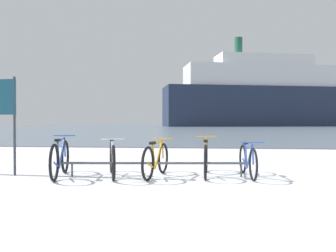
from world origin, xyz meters
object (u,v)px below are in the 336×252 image
bicycle_4 (248,160)px  bicycle_0 (60,159)px  bicycle_3 (206,158)px  bicycle_2 (156,160)px  ferry_ship (267,97)px  info_sign (4,108)px  bicycle_1 (112,159)px

bicycle_4 → bicycle_0: bearing=-174.1°
bicycle_3 → bicycle_2: bearing=-165.7°
bicycle_2 → ferry_ship: ferry_ship is taller
bicycle_2 → info_sign: bearing=-178.5°
ferry_ship → bicycle_2: bearing=-102.2°
bicycle_4 → info_sign: info_sign is taller
bicycle_2 → bicycle_3: bicycle_3 is taller
bicycle_1 → bicycle_2: bearing=4.8°
ferry_ship → bicycle_1: bearing=-102.8°
bicycle_1 → bicycle_0: bearing=-173.0°
bicycle_2 → bicycle_4: bearing=5.9°
bicycle_4 → ferry_ship: size_ratio=0.03×
bicycle_3 → ferry_ship: ferry_ship is taller
bicycle_1 → bicycle_4: 2.78m
bicycle_0 → bicycle_1: size_ratio=1.04×
bicycle_1 → bicycle_2: size_ratio=1.03×
ferry_ship → bicycle_3: bearing=-101.5°
bicycle_4 → ferry_ship: ferry_ship is taller
bicycle_3 → bicycle_1: bearing=-170.1°
bicycle_1 → bicycle_4: (2.77, 0.27, -0.03)m
bicycle_2 → bicycle_4: bicycle_2 is taller
bicycle_1 → bicycle_3: size_ratio=0.97×
bicycle_2 → ferry_ship: 77.66m
bicycle_3 → ferry_ship: bearing=78.5°
bicycle_3 → bicycle_4: (0.85, -0.07, -0.03)m
bicycle_0 → bicycle_3: size_ratio=1.00×
bicycle_2 → bicycle_3: bearing=14.3°
bicycle_0 → bicycle_3: 3.01m
bicycle_0 → bicycle_1: bicycle_0 is taller
bicycle_4 → ferry_ship: 77.10m
bicycle_4 → ferry_ship: bearing=79.1°
bicycle_3 → ferry_ship: size_ratio=0.04×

